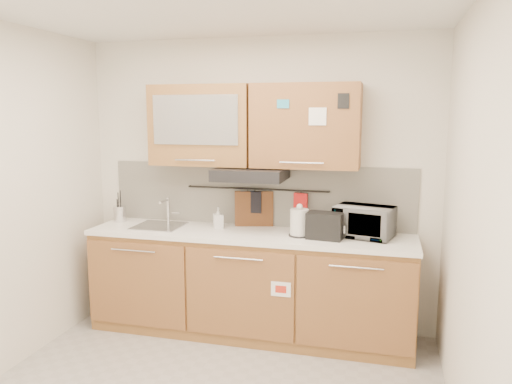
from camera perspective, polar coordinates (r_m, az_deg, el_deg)
The scene contains 18 objects.
wall_back at distance 4.54m, azimuth 0.23°, elevation 0.93°, with size 3.20×3.20×0.00m, color silver.
wall_right at distance 2.96m, azimuth 23.70°, elevation -4.17°, with size 3.00×3.00×0.00m, color silver.
base_cabinet at distance 4.46m, azimuth -0.79°, elevation -11.06°, with size 2.80×0.64×0.88m.
countertop at distance 4.32m, azimuth -0.81°, elevation -4.89°, with size 2.82×0.62×0.04m, color white.
backsplash at distance 4.54m, azimuth 0.19°, elevation -0.34°, with size 2.80×0.02×0.56m, color silver.
upper_cabinets at distance 4.32m, azimuth -0.42°, elevation 7.60°, with size 1.82×0.37×0.70m.
range_hood at distance 4.28m, azimuth -0.61°, elevation 2.07°, with size 0.60×0.46×0.10m, color black.
sink at distance 4.62m, azimuth -10.97°, elevation -3.82°, with size 0.42×0.40×0.26m.
utensil_rail at distance 4.49m, azimuth 0.07°, elevation 0.34°, with size 0.02×0.02×1.30m, color black.
utensil_crock at distance 4.90m, azimuth -15.28°, elevation -2.38°, with size 0.13×0.13×0.30m.
kettle at distance 4.18m, azimuth 5.00°, elevation -3.57°, with size 0.20×0.18×0.27m.
toaster at distance 4.11m, azimuth 7.89°, elevation -3.81°, with size 0.31×0.20×0.22m.
microwave at distance 4.23m, azimuth 12.24°, elevation -3.33°, with size 0.46×0.31×0.26m, color #999999.
soap_bottle at distance 4.46m, azimuth -4.34°, elevation -2.97°, with size 0.08×0.09×0.19m, color #999999.
cutting_board at distance 4.52m, azimuth -0.22°, elevation -2.62°, with size 0.35×0.03×0.43m, color brown.
oven_mitt at distance 4.52m, azimuth -1.00°, elevation -1.21°, with size 0.13×0.03×0.21m, color #22559B.
dark_pouch at distance 4.50m, azimuth -0.15°, elevation -1.17°, with size 0.13×0.04×0.20m, color black.
pot_holder at distance 4.41m, azimuth 5.11°, elevation -1.15°, with size 0.13×0.02×0.16m, color red.
Camera 1 is at (1.12, -2.85, 1.93)m, focal length 35.00 mm.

